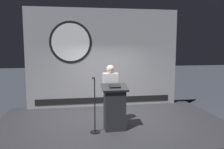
# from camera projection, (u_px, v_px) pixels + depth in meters

# --- Properties ---
(ground_plane) EXTENTS (40.00, 40.00, 0.00)m
(ground_plane) POSITION_uv_depth(u_px,v_px,m) (113.00, 133.00, 6.51)
(ground_plane) COLOR #383D47
(stage_platform) EXTENTS (6.40, 4.00, 0.30)m
(stage_platform) POSITION_uv_depth(u_px,v_px,m) (113.00, 127.00, 6.50)
(stage_platform) COLOR #333338
(stage_platform) RESTS_ON ground
(banner_display) EXTENTS (5.28, 0.12, 3.39)m
(banner_display) POSITION_uv_depth(u_px,v_px,m) (103.00, 58.00, 8.07)
(banner_display) COLOR #9E9EA3
(banner_display) RESTS_ON stage_platform
(podium) EXTENTS (0.64, 0.50, 1.17)m
(podium) POSITION_uv_depth(u_px,v_px,m) (115.00, 108.00, 5.89)
(podium) COLOR #26262B
(podium) RESTS_ON stage_platform
(speaker_person) EXTENTS (0.40, 0.26, 1.62)m
(speaker_person) POSITION_uv_depth(u_px,v_px,m) (110.00, 94.00, 6.32)
(speaker_person) COLOR black
(speaker_person) RESTS_ON stage_platform
(microphone_stand) EXTENTS (0.24, 0.49, 1.37)m
(microphone_stand) POSITION_uv_depth(u_px,v_px,m) (95.00, 114.00, 5.71)
(microphone_stand) COLOR black
(microphone_stand) RESTS_ON stage_platform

